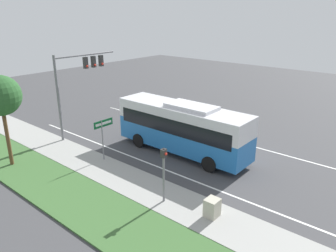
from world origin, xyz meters
TOP-DOWN VIEW (x-y plane):
  - ground_plane at (0.00, 0.00)m, footprint 80.00×80.00m
  - sidewalk at (-6.20, 0.00)m, footprint 2.80×80.00m
  - grass_verge at (-9.40, 0.00)m, footprint 3.60×80.00m
  - lane_divider_near at (-3.60, 0.00)m, footprint 0.14×30.00m
  - lane_divider_far at (3.60, 0.00)m, footprint 0.14×30.00m
  - bus at (-0.78, 2.02)m, footprint 2.71×10.13m
  - signal_gantry at (-3.15, 10.56)m, footprint 5.68×0.41m
  - pedestrian_signal at (-6.59, -1.25)m, footprint 0.28×0.34m
  - street_sign at (-5.21, 5.27)m, footprint 1.55×0.08m
  - utility_cabinet at (-6.09, -3.95)m, footprint 0.69×0.64m
  - roadside_tree at (-9.67, 9.41)m, footprint 2.54×2.54m

SIDE VIEW (x-z plane):
  - ground_plane at x=0.00m, z-range 0.00..0.00m
  - lane_divider_near at x=-3.60m, z-range 0.00..0.01m
  - lane_divider_far at x=3.60m, z-range 0.00..0.01m
  - grass_verge at x=-9.40m, z-range 0.00..0.10m
  - sidewalk at x=-6.20m, z-range 0.00..0.12m
  - utility_cabinet at x=-6.09m, z-range 0.12..1.06m
  - bus at x=-0.78m, z-range 0.19..3.93m
  - pedestrian_signal at x=-6.59m, z-range 0.56..3.69m
  - street_sign at x=-5.21m, z-range 0.67..3.63m
  - roadside_tree at x=-9.67m, z-range 1.77..7.72m
  - signal_gantry at x=-3.15m, z-range 1.54..8.24m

